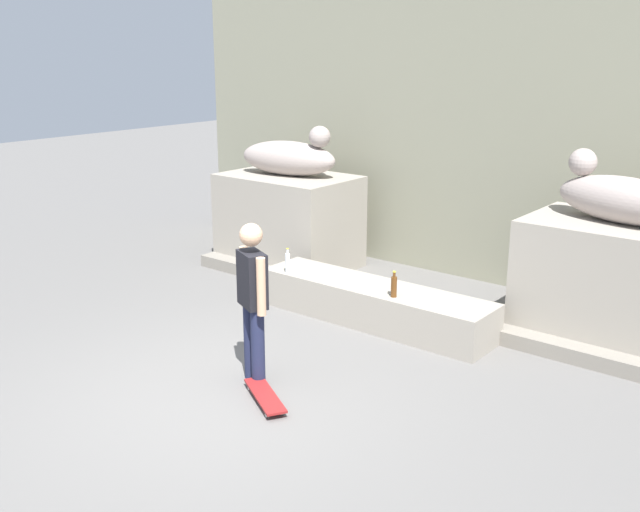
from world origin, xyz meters
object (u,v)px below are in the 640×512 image
object	(u,v)px
skateboard	(265,396)
bottle_brown	(394,286)
statue_reclining_left	(290,157)
statue_reclining_right	(621,197)
bottle_clear	(288,262)
skater	(253,296)

from	to	relation	value
skateboard	bottle_brown	world-z (taller)	bottle_brown
skateboard	statue_reclining_left	bearing A→B (deg)	158.01
statue_reclining_right	bottle_clear	world-z (taller)	statue_reclining_right
skateboard	statue_reclining_right	bearing A→B (deg)	91.02
statue_reclining_left	statue_reclining_right	size ratio (longest dim) A/B	0.99
bottle_brown	statue_reclining_left	bearing A→B (deg)	153.09
statue_reclining_right	skater	distance (m)	4.24
statue_reclining_right	skateboard	size ratio (longest dim) A/B	2.13
statue_reclining_left	skateboard	xyz separation A→B (m)	(2.84, -3.66, -1.64)
skater	bottle_clear	bearing A→B (deg)	146.84
statue_reclining_right	skateboard	distance (m)	4.50
statue_reclining_right	skateboard	world-z (taller)	statue_reclining_right
statue_reclining_left	bottle_brown	bearing A→B (deg)	-36.22
statue_reclining_left	skateboard	bearing A→B (deg)	-61.51
statue_reclining_right	bottle_brown	bearing A→B (deg)	48.66
bottle_brown	skateboard	bearing A→B (deg)	-90.61
statue_reclining_left	statue_reclining_right	bearing A→B (deg)	-9.29
statue_reclining_left	skater	world-z (taller)	statue_reclining_left
skateboard	bottle_clear	xyz separation A→B (m)	(-1.58, 2.14, 0.56)
statue_reclining_right	skateboard	xyz separation A→B (m)	(-2.04, -3.66, -1.64)
statue_reclining_right	skater	bearing A→B (deg)	67.16
statue_reclining_left	skateboard	world-z (taller)	statue_reclining_left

